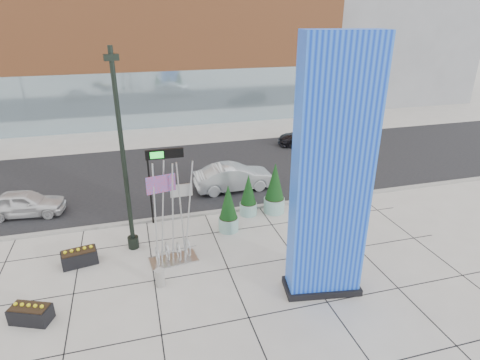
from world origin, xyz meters
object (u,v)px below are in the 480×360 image
object	(u,v)px
public_art_sculpture	(172,236)
car_silver_mid	(234,178)
blue_pylon	(331,180)
concrete_bollard	(160,278)
overhead_street_sign	(162,160)
lamp_post	(125,174)
car_white_west	(25,203)

from	to	relation	value
public_art_sculpture	car_silver_mid	xyz separation A→B (m)	(4.37, 6.45, -0.41)
blue_pylon	concrete_bollard	size ratio (longest dim) A/B	13.20
blue_pylon	public_art_sculpture	xyz separation A→B (m)	(-5.20, 3.45, -3.33)
concrete_bollard	overhead_street_sign	size ratio (longest dim) A/B	0.19
lamp_post	concrete_bollard	size ratio (longest dim) A/B	12.26
blue_pylon	overhead_street_sign	size ratio (longest dim) A/B	2.45
lamp_post	public_art_sculpture	distance (m)	3.23
public_art_sculpture	concrete_bollard	size ratio (longest dim) A/B	6.34
public_art_sculpture	concrete_bollard	distance (m)	1.92
blue_pylon	car_white_west	size ratio (longest dim) A/B	2.37
public_art_sculpture	overhead_street_sign	distance (m)	4.15
lamp_post	overhead_street_sign	size ratio (longest dim) A/B	2.27
blue_pylon	car_silver_mid	world-z (taller)	blue_pylon
blue_pylon	car_white_west	world-z (taller)	blue_pylon
lamp_post	car_white_west	distance (m)	7.64
car_white_west	lamp_post	bearing A→B (deg)	-124.63
concrete_bollard	blue_pylon	bearing A→B (deg)	-17.63
overhead_street_sign	car_silver_mid	xyz separation A→B (m)	(4.32, 2.87, -2.51)
overhead_street_sign	car_silver_mid	bearing A→B (deg)	33.94
blue_pylon	car_silver_mid	size ratio (longest dim) A/B	2.00
blue_pylon	overhead_street_sign	xyz separation A→B (m)	(-5.14, 7.03, -1.23)
lamp_post	car_silver_mid	bearing A→B (deg)	39.63
concrete_bollard	car_white_west	distance (m)	9.94
car_white_west	car_silver_mid	size ratio (longest dim) A/B	0.84
public_art_sculpture	blue_pylon	bearing A→B (deg)	-39.84
car_silver_mid	public_art_sculpture	bearing A→B (deg)	144.47
car_white_west	public_art_sculpture	bearing A→B (deg)	-124.82
car_white_west	car_silver_mid	bearing A→B (deg)	-81.61
blue_pylon	lamp_post	bearing A→B (deg)	153.03
lamp_post	blue_pylon	bearing A→B (deg)	-35.94
concrete_bollard	public_art_sculpture	bearing A→B (deg)	65.89
overhead_street_sign	car_white_west	bearing A→B (deg)	159.62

